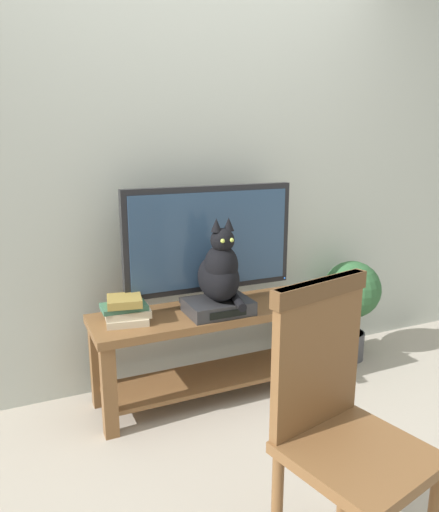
% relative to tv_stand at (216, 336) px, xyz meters
% --- Properties ---
extents(ground_plane, '(12.00, 12.00, 0.00)m').
position_rel_tv_stand_xyz_m(ground_plane, '(-0.03, -0.65, -0.36)').
color(ground_plane, '#ADA393').
extents(back_wall, '(7.00, 0.12, 2.80)m').
position_rel_tv_stand_xyz_m(back_wall, '(-0.03, 0.37, 1.04)').
color(back_wall, '#B7BCB2').
rests_on(back_wall, ground).
extents(tv_stand, '(1.38, 0.41, 0.52)m').
position_rel_tv_stand_xyz_m(tv_stand, '(0.00, 0.00, 0.00)').
color(tv_stand, brown).
rests_on(tv_stand, ground).
extents(tv, '(0.98, 0.20, 0.67)m').
position_rel_tv_stand_xyz_m(tv, '(0.00, 0.08, 0.53)').
color(tv, black).
rests_on(tv, tv_stand).
extents(media_box, '(0.35, 0.26, 0.07)m').
position_rel_tv_stand_xyz_m(media_box, '(-0.02, -0.07, 0.20)').
color(media_box, '#2D2D30').
rests_on(media_box, tv_stand).
extents(cat, '(0.21, 0.38, 0.46)m').
position_rel_tv_stand_xyz_m(cat, '(-0.01, -0.09, 0.41)').
color(cat, black).
rests_on(cat, media_box).
extents(wooden_chair, '(0.50, 0.50, 1.00)m').
position_rel_tv_stand_xyz_m(wooden_chair, '(-0.08, -1.19, 0.21)').
color(wooden_chair, brown).
rests_on(wooden_chair, ground).
extents(book_stack, '(0.25, 0.20, 0.14)m').
position_rel_tv_stand_xyz_m(book_stack, '(-0.50, -0.01, 0.23)').
color(book_stack, beige).
rests_on(book_stack, tv_stand).
extents(potted_plant, '(0.37, 0.37, 0.67)m').
position_rel_tv_stand_xyz_m(potted_plant, '(1.00, 0.07, 0.07)').
color(potted_plant, '#47474C').
rests_on(potted_plant, ground).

